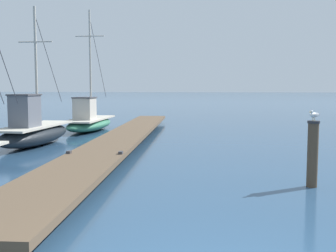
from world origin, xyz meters
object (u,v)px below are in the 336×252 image
fishing_boat_0 (34,131)px  mooring_piling (313,153)px  fishing_boat_2 (89,121)px  perched_seagull (314,115)px

fishing_boat_0 → mooring_piling: bearing=-29.6°
fishing_boat_2 → mooring_piling: 15.45m
fishing_boat_2 → mooring_piling: (9.94, -11.83, 0.31)m
fishing_boat_0 → perched_seagull: size_ratio=18.52×
fishing_boat_2 → perched_seagull: fishing_boat_2 is taller
fishing_boat_2 → perched_seagull: bearing=-49.9°
fishing_boat_2 → perched_seagull: size_ratio=21.48×
fishing_boat_2 → mooring_piling: bearing=-50.0°
mooring_piling → perched_seagull: (0.00, 0.00, 0.94)m
fishing_boat_0 → mooring_piling: fishing_boat_0 is taller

